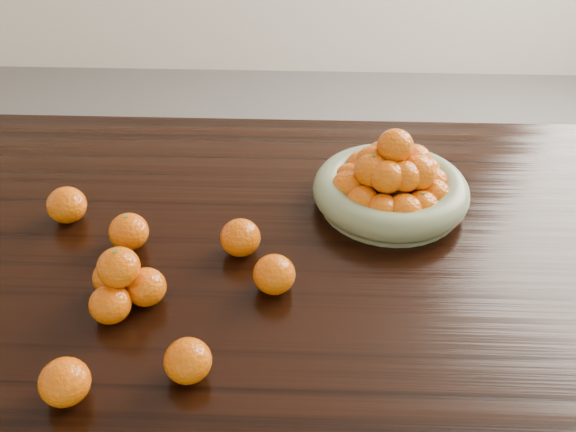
{
  "coord_description": "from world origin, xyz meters",
  "views": [
    {
      "loc": [
        0.04,
        -0.95,
        1.52
      ],
      "look_at": [
        0.01,
        -0.02,
        0.83
      ],
      "focal_mm": 40.0,
      "sensor_mm": 36.0,
      "label": 1
    }
  ],
  "objects_px": {
    "fruit_bowl": "(392,184)",
    "loose_orange_0": "(129,232)",
    "dining_table": "(285,278)",
    "orange_pyramid": "(122,284)"
  },
  "relations": [
    {
      "from": "dining_table",
      "to": "loose_orange_0",
      "type": "distance_m",
      "value": 0.32
    },
    {
      "from": "loose_orange_0",
      "to": "fruit_bowl",
      "type": "bearing_deg",
      "value": 17.17
    },
    {
      "from": "dining_table",
      "to": "fruit_bowl",
      "type": "bearing_deg",
      "value": 32.73
    },
    {
      "from": "dining_table",
      "to": "loose_orange_0",
      "type": "xyz_separation_m",
      "value": [
        -0.29,
        -0.02,
        0.12
      ]
    },
    {
      "from": "fruit_bowl",
      "to": "loose_orange_0",
      "type": "xyz_separation_m",
      "value": [
        -0.5,
        -0.16,
        -0.02
      ]
    },
    {
      "from": "loose_orange_0",
      "to": "dining_table",
      "type": "bearing_deg",
      "value": 3.81
    },
    {
      "from": "dining_table",
      "to": "loose_orange_0",
      "type": "relative_size",
      "value": 26.79
    },
    {
      "from": "dining_table",
      "to": "loose_orange_0",
      "type": "bearing_deg",
      "value": -176.19
    },
    {
      "from": "loose_orange_0",
      "to": "orange_pyramid",
      "type": "bearing_deg",
      "value": -80.09
    },
    {
      "from": "dining_table",
      "to": "orange_pyramid",
      "type": "height_order",
      "value": "orange_pyramid"
    }
  ]
}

